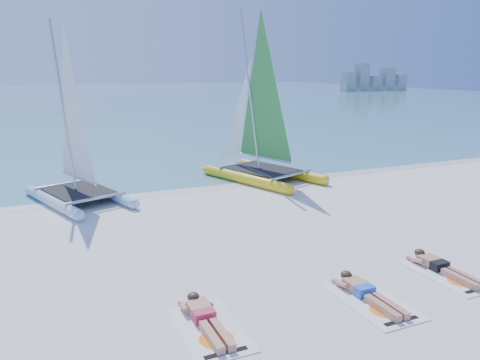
{
  "coord_description": "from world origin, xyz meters",
  "views": [
    {
      "loc": [
        -5.25,
        -10.1,
        4.2
      ],
      "look_at": [
        -0.29,
        1.2,
        1.23
      ],
      "focal_mm": 35.0,
      "sensor_mm": 36.0,
      "label": 1
    }
  ],
  "objects_px": {
    "catamaran_blue": "(74,147)",
    "sunbather_c": "(441,266)",
    "catamaran_yellow": "(255,124)",
    "sunbather_a": "(205,317)",
    "towel_c": "(448,275)",
    "towel_b": "(372,302)",
    "sunbather_b": "(366,292)",
    "towel_a": "(209,329)"
  },
  "relations": [
    {
      "from": "catamaran_blue",
      "to": "catamaran_yellow",
      "type": "distance_m",
      "value": 6.69
    },
    {
      "from": "catamaran_yellow",
      "to": "towel_c",
      "type": "height_order",
      "value": "catamaran_yellow"
    },
    {
      "from": "sunbather_b",
      "to": "towel_a",
      "type": "bearing_deg",
      "value": 177.1
    },
    {
      "from": "towel_b",
      "to": "towel_a",
      "type": "bearing_deg",
      "value": 173.54
    },
    {
      "from": "catamaran_blue",
      "to": "sunbather_b",
      "type": "relative_size",
      "value": 3.42
    },
    {
      "from": "towel_a",
      "to": "towel_b",
      "type": "distance_m",
      "value": 3.09
    },
    {
      "from": "catamaran_yellow",
      "to": "sunbather_b",
      "type": "relative_size",
      "value": 3.84
    },
    {
      "from": "towel_a",
      "to": "towel_c",
      "type": "relative_size",
      "value": 1.0
    },
    {
      "from": "sunbather_a",
      "to": "towel_c",
      "type": "xyz_separation_m",
      "value": [
        5.26,
        -0.24,
        -0.11
      ]
    },
    {
      "from": "catamaran_blue",
      "to": "sunbather_c",
      "type": "xyz_separation_m",
      "value": [
        6.52,
        -8.73,
        -1.64
      ]
    },
    {
      "from": "sunbather_a",
      "to": "sunbather_c",
      "type": "bearing_deg",
      "value": -0.56
    },
    {
      "from": "sunbather_c",
      "to": "sunbather_b",
      "type": "bearing_deg",
      "value": -172.3
    },
    {
      "from": "catamaran_yellow",
      "to": "towel_c",
      "type": "xyz_separation_m",
      "value": [
        -0.13,
        -9.65,
        -2.08
      ]
    },
    {
      "from": "catamaran_blue",
      "to": "towel_c",
      "type": "relative_size",
      "value": 3.19
    },
    {
      "from": "catamaran_yellow",
      "to": "towel_c",
      "type": "distance_m",
      "value": 9.87
    },
    {
      "from": "towel_a",
      "to": "sunbather_a",
      "type": "bearing_deg",
      "value": 90.0
    },
    {
      "from": "towel_a",
      "to": "sunbather_a",
      "type": "xyz_separation_m",
      "value": [
        0.0,
        0.19,
        0.11
      ]
    },
    {
      "from": "towel_b",
      "to": "sunbather_a",
      "type": "bearing_deg",
      "value": 170.03
    },
    {
      "from": "catamaran_blue",
      "to": "sunbather_a",
      "type": "relative_size",
      "value": 3.42
    },
    {
      "from": "catamaran_blue",
      "to": "sunbather_c",
      "type": "bearing_deg",
      "value": -72.22
    },
    {
      "from": "catamaran_yellow",
      "to": "towel_a",
      "type": "distance_m",
      "value": 11.2
    },
    {
      "from": "sunbather_c",
      "to": "catamaran_blue",
      "type": "bearing_deg",
      "value": 126.74
    },
    {
      "from": "catamaran_yellow",
      "to": "sunbather_c",
      "type": "xyz_separation_m",
      "value": [
        -0.13,
        -9.46,
        -1.97
      ]
    },
    {
      "from": "sunbather_a",
      "to": "sunbather_b",
      "type": "height_order",
      "value": "same"
    },
    {
      "from": "towel_c",
      "to": "sunbather_c",
      "type": "height_order",
      "value": "sunbather_c"
    },
    {
      "from": "towel_b",
      "to": "sunbather_b",
      "type": "relative_size",
      "value": 1.07
    },
    {
      "from": "catamaran_blue",
      "to": "towel_a",
      "type": "xyz_separation_m",
      "value": [
        1.26,
        -8.87,
        -1.75
      ]
    },
    {
      "from": "catamaran_yellow",
      "to": "sunbather_b",
      "type": "bearing_deg",
      "value": -123.18
    },
    {
      "from": "sunbather_a",
      "to": "towel_c",
      "type": "height_order",
      "value": "sunbather_a"
    },
    {
      "from": "sunbather_a",
      "to": "towel_b",
      "type": "relative_size",
      "value": 0.93
    },
    {
      "from": "catamaran_blue",
      "to": "towel_a",
      "type": "distance_m",
      "value": 9.13
    },
    {
      "from": "towel_c",
      "to": "sunbather_b",
      "type": "bearing_deg",
      "value": -177.28
    },
    {
      "from": "catamaran_yellow",
      "to": "towel_b",
      "type": "distance_m",
      "value": 10.42
    },
    {
      "from": "towel_a",
      "to": "sunbather_c",
      "type": "distance_m",
      "value": 5.26
    },
    {
      "from": "towel_b",
      "to": "catamaran_blue",
      "type": "bearing_deg",
      "value": 115.14
    },
    {
      "from": "catamaran_yellow",
      "to": "towel_b",
      "type": "xyz_separation_m",
      "value": [
        -2.32,
        -9.95,
        -2.08
      ]
    },
    {
      "from": "catamaran_yellow",
      "to": "sunbather_c",
      "type": "relative_size",
      "value": 3.84
    },
    {
      "from": "towel_b",
      "to": "towel_c",
      "type": "xyz_separation_m",
      "value": [
        2.19,
        0.3,
        0.0
      ]
    },
    {
      "from": "towel_a",
      "to": "towel_c",
      "type": "height_order",
      "value": "same"
    },
    {
      "from": "towel_a",
      "to": "catamaran_blue",
      "type": "bearing_deg",
      "value": 98.08
    },
    {
      "from": "towel_c",
      "to": "sunbather_c",
      "type": "distance_m",
      "value": 0.22
    },
    {
      "from": "towel_a",
      "to": "sunbather_b",
      "type": "relative_size",
      "value": 1.07
    }
  ]
}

